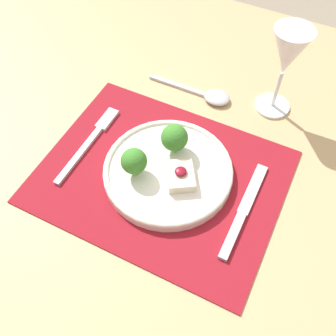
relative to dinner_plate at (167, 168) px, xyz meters
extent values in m
plane|color=gray|center=(-0.01, -0.01, -0.78)|extent=(8.00, 8.00, 0.00)
cube|color=tan|center=(-0.01, -0.01, -0.03)|extent=(1.39, 1.22, 0.03)
cylinder|color=tan|center=(-0.63, 0.53, -0.41)|extent=(0.06, 0.06, 0.73)
cube|color=maroon|center=(-0.01, -0.01, -0.02)|extent=(0.45, 0.35, 0.00)
cylinder|color=silver|center=(0.00, 0.00, -0.01)|extent=(0.24, 0.24, 0.02)
torus|color=silver|center=(0.00, 0.00, 0.00)|extent=(0.24, 0.24, 0.01)
cube|color=beige|center=(0.03, -0.01, 0.01)|extent=(0.07, 0.08, 0.02)
ellipsoid|color=maroon|center=(0.03, -0.01, 0.02)|extent=(0.02, 0.02, 0.01)
cylinder|color=#84B256|center=(-0.05, -0.03, 0.01)|extent=(0.01, 0.01, 0.02)
sphere|color=#387A28|center=(-0.05, -0.03, 0.03)|extent=(0.05, 0.05, 0.05)
cylinder|color=#84B256|center=(-0.01, 0.05, 0.01)|extent=(0.01, 0.01, 0.02)
sphere|color=#387A28|center=(-0.01, 0.05, 0.03)|extent=(0.05, 0.05, 0.05)
cube|color=#B2B2B7|center=(-0.17, -0.04, -0.01)|extent=(0.01, 0.15, 0.01)
cube|color=#B2B2B7|center=(-0.17, 0.06, -0.01)|extent=(0.02, 0.06, 0.01)
cube|color=#B2B2B7|center=(0.16, -0.07, -0.01)|extent=(0.02, 0.09, 0.01)
cube|color=#B2B2B7|center=(0.16, 0.04, -0.01)|extent=(0.02, 0.11, 0.00)
cube|color=#B2B2B7|center=(-0.08, 0.22, -0.02)|extent=(0.14, 0.01, 0.01)
ellipsoid|color=#B2B2B7|center=(0.01, 0.22, -0.01)|extent=(0.06, 0.05, 0.02)
cylinder|color=white|center=(0.12, 0.26, -0.02)|extent=(0.07, 0.07, 0.01)
cylinder|color=white|center=(0.12, 0.26, 0.03)|extent=(0.01, 0.01, 0.09)
cone|color=white|center=(0.12, 0.26, 0.12)|extent=(0.08, 0.08, 0.10)
camera|label=1|loc=(0.19, -0.37, 0.59)|focal=42.00mm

